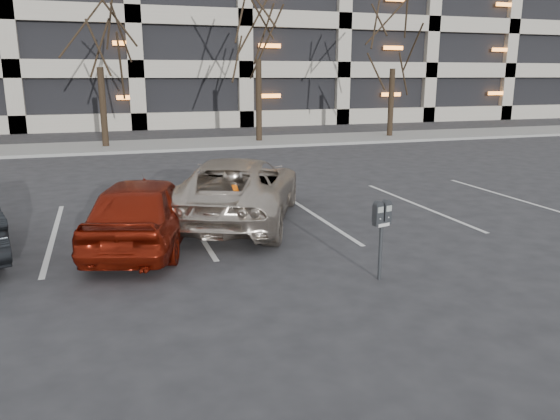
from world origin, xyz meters
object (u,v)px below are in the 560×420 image
tree_d (395,25)px  suv_silver (237,189)px  tree_c (258,6)px  car_red (144,211)px  parking_meter (382,221)px  tree_b (96,15)px

tree_d → suv_silver: (-11.40, -13.71, -4.87)m
tree_c → car_red: 17.25m
tree_c → car_red: tree_c is taller
tree_c → car_red: bearing=-113.4°
parking_meter → suv_silver: bearing=93.1°
tree_d → parking_meter: size_ratio=6.17×
tree_c → car_red: size_ratio=2.15×
tree_b → suv_silver: 14.78m
tree_b → parking_meter: bearing=-77.8°
tree_b → suv_silver: tree_b is taller
parking_meter → car_red: size_ratio=0.31×
tree_b → parking_meter: size_ratio=6.19×
tree_d → suv_silver: tree_d is taller
car_red → tree_b: bearing=-71.3°
tree_b → car_red: size_ratio=1.94×
parking_meter → suv_silver: (-1.27, 4.20, -0.26)m
tree_b → tree_d: 14.00m
tree_c → suv_silver: size_ratio=1.54×
tree_b → tree_c: size_ratio=0.90×
tree_c → tree_d: size_ratio=1.11×
tree_c → parking_meter: 18.92m
tree_b → suv_silver: (2.60, -13.71, -4.88)m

